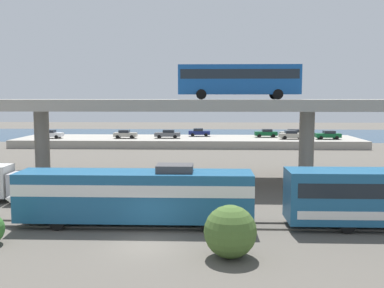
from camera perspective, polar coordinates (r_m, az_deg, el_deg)
ground_plane at (r=26.66m, az=-5.93°, el=-12.85°), size 260.00×260.00×0.00m
rail_strip_near at (r=29.72m, az=-5.04°, el=-10.72°), size 110.00×0.12×0.12m
rail_strip_far at (r=31.12m, az=-4.70°, el=-9.95°), size 110.00×0.12×0.12m
train_locomotive at (r=30.21m, az=-8.81°, el=-6.32°), size 16.74×3.04×4.18m
highway_overpass at (r=45.13m, az=-2.50°, el=4.80°), size 96.00×11.72×8.42m
transit_bus_on_overpass at (r=44.75m, az=6.07°, el=8.37°), size 12.00×2.68×3.40m
pier_parking_lot at (r=80.45m, az=-0.50°, el=0.34°), size 61.28×13.20×1.38m
parked_car_0 at (r=79.37m, az=12.73°, el=1.18°), size 4.46×1.94×1.50m
parked_car_1 at (r=82.91m, az=12.86°, el=1.37°), size 4.55×2.00×1.50m
parked_car_2 at (r=80.78m, az=17.12°, el=1.14°), size 4.37×1.95×1.50m
parked_car_3 at (r=79.37m, az=-3.15°, el=1.31°), size 4.56×1.91×1.50m
parked_car_4 at (r=82.28m, az=9.52°, el=1.40°), size 4.08×1.89×1.50m
parked_car_5 at (r=83.15m, az=0.93°, el=1.53°), size 4.01×1.88×1.50m
parked_car_6 at (r=82.85m, az=-17.75°, el=1.23°), size 4.12×2.00×1.50m
parked_car_7 at (r=79.85m, az=-8.60°, el=1.28°), size 4.08×1.98×1.50m
harbor_water at (r=103.40m, az=0.07°, el=1.21°), size 140.00×36.00×0.01m
shrub_right at (r=24.30m, az=4.95°, el=-11.18°), size 2.86×2.86×2.86m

